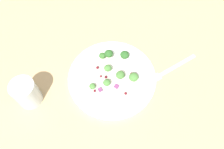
{
  "coord_description": "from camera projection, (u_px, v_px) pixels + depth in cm",
  "views": [
    {
      "loc": [
        16.07,
        32.28,
        62.4
      ],
      "look_at": [
        2.14,
        2.43,
        2.7
      ],
      "focal_mm": 35.02,
      "sensor_mm": 36.0,
      "label": 1
    }
  ],
  "objects": [
    {
      "name": "onion_bit_1",
      "position": [
        100.0,
        90.0,
        0.66
      ],
      "size": [
        1.25,
        1.38,
        0.55
      ],
      "primitive_type": "cube",
      "rotation": [
        0.0,
        0.0,
        0.12
      ],
      "color": "#843D75",
      "rests_on": "plate"
    },
    {
      "name": "broccoli_floret_7",
      "position": [
        107.0,
        54.0,
        0.71
      ],
      "size": [
        2.79,
        2.79,
        2.83
      ],
      "color": "#8EB77A",
      "rests_on": "plate"
    },
    {
      "name": "broccoli_floret_3",
      "position": [
        107.0,
        68.0,
        0.69
      ],
      "size": [
        2.38,
        2.38,
        2.41
      ],
      "color": "#ADD18E",
      "rests_on": "plate"
    },
    {
      "name": "onion_bit_2",
      "position": [
        117.0,
        86.0,
        0.67
      ],
      "size": [
        1.88,
        1.88,
        0.42
      ],
      "primitive_type": "cube",
      "rotation": [
        0.0,
        0.0,
        0.53
      ],
      "color": "#843D75",
      "rests_on": "plate"
    },
    {
      "name": "broccoli_floret_0",
      "position": [
        120.0,
        75.0,
        0.68
      ],
      "size": [
        2.76,
        2.76,
        2.8
      ],
      "color": "#8EB77A",
      "rests_on": "plate"
    },
    {
      "name": "broccoli_floret_4",
      "position": [
        125.0,
        55.0,
        0.71
      ],
      "size": [
        2.9,
        2.9,
        2.94
      ],
      "color": "#8EB77A",
      "rests_on": "plate"
    },
    {
      "name": "ground_plane",
      "position": [
        115.0,
        72.0,
        0.73
      ],
      "size": [
        180.0,
        180.0,
        2.0
      ],
      "primitive_type": "cube",
      "color": "tan"
    },
    {
      "name": "broccoli_floret_5",
      "position": [
        102.0,
        56.0,
        0.71
      ],
      "size": [
        2.21,
        2.21,
        2.24
      ],
      "color": "#ADD18E",
      "rests_on": "plate"
    },
    {
      "name": "plate",
      "position": [
        112.0,
        77.0,
        0.7
      ],
      "size": [
        28.05,
        28.05,
        1.7
      ],
      "color": "white",
      "rests_on": "ground_plane"
    },
    {
      "name": "cranberry_5",
      "position": [
        131.0,
        74.0,
        0.69
      ],
      "size": [
        0.99,
        0.99,
        0.99
      ],
      "primitive_type": "sphere",
      "color": "maroon",
      "rests_on": "plate"
    },
    {
      "name": "cranberry_4",
      "position": [
        95.0,
        91.0,
        0.67
      ],
      "size": [
        0.78,
        0.78,
        0.78
      ],
      "primitive_type": "sphere",
      "color": "maroon",
      "rests_on": "plate"
    },
    {
      "name": "broccoli_floret_2",
      "position": [
        134.0,
        77.0,
        0.67
      ],
      "size": [
        2.96,
        2.96,
        3.0
      ],
      "color": "#8EB77A",
      "rests_on": "plate"
    },
    {
      "name": "cranberry_1",
      "position": [
        126.0,
        93.0,
        0.66
      ],
      "size": [
        0.87,
        0.87,
        0.87
      ],
      "primitive_type": "sphere",
      "color": "maroon",
      "rests_on": "plate"
    },
    {
      "name": "cranberry_2",
      "position": [
        101.0,
        76.0,
        0.69
      ],
      "size": [
        0.73,
        0.73,
        0.73
      ],
      "primitive_type": "sphere",
      "color": "maroon",
      "rests_on": "plate"
    },
    {
      "name": "water_glass",
      "position": [
        26.0,
        93.0,
        0.63
      ],
      "size": [
        7.06,
        7.06,
        9.11
      ],
      "primitive_type": "cylinder",
      "color": "silver",
      "rests_on": "ground_plane"
    },
    {
      "name": "onion_bit_0",
      "position": [
        118.0,
        76.0,
        0.69
      ],
      "size": [
        1.21,
        1.21,
        0.55
      ],
      "primitive_type": "cube",
      "rotation": [
        0.0,
        0.0,
        0.77
      ],
      "color": "#A35B93",
      "rests_on": "plate"
    },
    {
      "name": "broccoli_floret_6",
      "position": [
        92.0,
        86.0,
        0.66
      ],
      "size": [
        1.97,
        1.97,
        1.99
      ],
      "color": "#8EB77A",
      "rests_on": "plate"
    },
    {
      "name": "cranberry_0",
      "position": [
        97.0,
        68.0,
        0.7
      ],
      "size": [
        0.93,
        0.93,
        0.93
      ],
      "primitive_type": "sphere",
      "color": "maroon",
      "rests_on": "plate"
    },
    {
      "name": "fork",
      "position": [
        171.0,
        69.0,
        0.72
      ],
      "size": [
        18.68,
        3.85,
        0.5
      ],
      "color": "silver",
      "rests_on": "ground_plane"
    },
    {
      "name": "dressing_pool",
      "position": [
        112.0,
        77.0,
        0.69
      ],
      "size": [
        16.27,
        16.27,
        0.2
      ],
      "primitive_type": "cylinder",
      "color": "white",
      "rests_on": "plate"
    },
    {
      "name": "broccoli_floret_1",
      "position": [
        107.0,
        83.0,
        0.67
      ],
      "size": [
        2.24,
        2.24,
        2.27
      ],
      "color": "#9EC684",
      "rests_on": "plate"
    },
    {
      "name": "cranberry_3",
      "position": [
        106.0,
        77.0,
        0.69
      ],
      "size": [
        0.91,
        0.91,
        0.91
      ],
      "primitive_type": "sphere",
      "color": "#4C0A14",
      "rests_on": "plate"
    }
  ]
}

